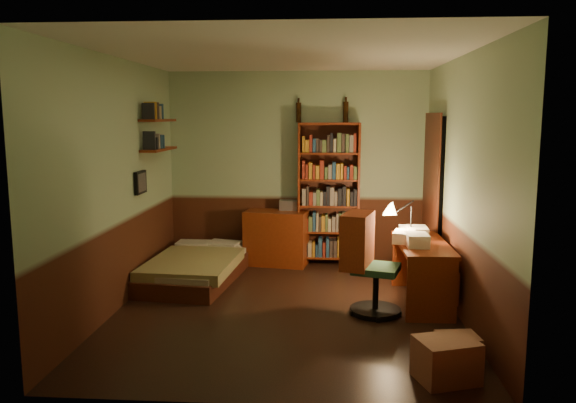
# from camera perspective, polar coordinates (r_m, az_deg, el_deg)

# --- Properties ---
(floor) EXTENTS (3.50, 4.00, 0.02)m
(floor) POSITION_cam_1_polar(r_m,az_deg,el_deg) (6.00, -0.17, -10.90)
(floor) COLOR black
(floor) RESTS_ON ground
(ceiling) EXTENTS (3.50, 4.00, 0.02)m
(ceiling) POSITION_cam_1_polar(r_m,az_deg,el_deg) (5.69, -0.18, 14.82)
(ceiling) COLOR silver
(ceiling) RESTS_ON wall_back
(wall_back) EXTENTS (3.50, 0.02, 2.60)m
(wall_back) POSITION_cam_1_polar(r_m,az_deg,el_deg) (7.69, 0.93, 3.44)
(wall_back) COLOR #9ABA91
(wall_back) RESTS_ON ground
(wall_left) EXTENTS (0.02, 4.00, 2.60)m
(wall_left) POSITION_cam_1_polar(r_m,az_deg,el_deg) (6.09, -16.95, 1.68)
(wall_left) COLOR #9ABA91
(wall_left) RESTS_ON ground
(wall_right) EXTENTS (0.02, 4.00, 2.60)m
(wall_right) POSITION_cam_1_polar(r_m,az_deg,el_deg) (5.84, 17.32, 1.39)
(wall_right) COLOR #9ABA91
(wall_right) RESTS_ON ground
(wall_front) EXTENTS (3.50, 0.02, 2.60)m
(wall_front) POSITION_cam_1_polar(r_m,az_deg,el_deg) (3.72, -2.46, -2.17)
(wall_front) COLOR #9ABA91
(wall_front) RESTS_ON ground
(doorway) EXTENTS (0.06, 0.90, 2.00)m
(doorway) POSITION_cam_1_polar(r_m,az_deg,el_deg) (7.13, 14.53, 0.32)
(doorway) COLOR black
(doorway) RESTS_ON ground
(door_trim) EXTENTS (0.02, 0.98, 2.08)m
(door_trim) POSITION_cam_1_polar(r_m,az_deg,el_deg) (7.13, 14.26, 0.33)
(door_trim) COLOR #3D1A0F
(door_trim) RESTS_ON ground
(bed) EXTENTS (1.14, 1.86, 0.52)m
(bed) POSITION_cam_1_polar(r_m,az_deg,el_deg) (7.02, -9.36, -5.80)
(bed) COLOR olive
(bed) RESTS_ON ground
(dresser) EXTENTS (0.89, 0.54, 0.74)m
(dresser) POSITION_cam_1_polar(r_m,az_deg,el_deg) (7.61, -1.20, -3.72)
(dresser) COLOR maroon
(dresser) RESTS_ON ground
(mini_stereo) EXTENTS (0.25, 0.19, 0.13)m
(mini_stereo) POSITION_cam_1_polar(r_m,az_deg,el_deg) (7.64, 0.03, -0.36)
(mini_stereo) COLOR #B2B2B7
(mini_stereo) RESTS_ON dresser
(bookshelf) EXTENTS (0.83, 0.28, 1.92)m
(bookshelf) POSITION_cam_1_polar(r_m,az_deg,el_deg) (7.56, 4.12, 0.72)
(bookshelf) COLOR maroon
(bookshelf) RESTS_ON ground
(bottle_left) EXTENTS (0.09, 0.09, 0.26)m
(bottle_left) POSITION_cam_1_polar(r_m,az_deg,el_deg) (7.61, 1.08, 9.03)
(bottle_left) COLOR black
(bottle_left) RESTS_ON bookshelf
(bottle_right) EXTENTS (0.08, 0.08, 0.28)m
(bottle_right) POSITION_cam_1_polar(r_m,az_deg,el_deg) (7.60, 5.89, 9.03)
(bottle_right) COLOR black
(bottle_right) RESTS_ON bookshelf
(desk) EXTENTS (0.53, 1.25, 0.66)m
(desk) POSITION_cam_1_polar(r_m,az_deg,el_deg) (6.25, 13.42, -7.05)
(desk) COLOR maroon
(desk) RESTS_ON ground
(paper_stack) EXTENTS (0.28, 0.34, 0.12)m
(paper_stack) POSITION_cam_1_polar(r_m,az_deg,el_deg) (6.13, 11.71, -3.53)
(paper_stack) COLOR silver
(paper_stack) RESTS_ON desk
(desk_lamp) EXTENTS (0.21, 0.21, 0.54)m
(desk_lamp) POSITION_cam_1_polar(r_m,az_deg,el_deg) (6.36, 12.41, -1.18)
(desk_lamp) COLOR black
(desk_lamp) RESTS_ON desk
(office_chair) EXTENTS (0.52, 0.48, 0.86)m
(office_chair) POSITION_cam_1_polar(r_m,az_deg,el_deg) (5.80, 8.94, -7.16)
(office_chair) COLOR #2B5939
(office_chair) RESTS_ON ground
(red_jacket) EXTENTS (0.26, 0.48, 0.56)m
(red_jacket) POSITION_cam_1_polar(r_m,az_deg,el_deg) (5.66, 6.91, -0.12)
(red_jacket) COLOR #AF4020
(red_jacket) RESTS_ON office_chair
(wall_shelf_lower) EXTENTS (0.20, 0.90, 0.03)m
(wall_shelf_lower) POSITION_cam_1_polar(r_m,az_deg,el_deg) (7.06, -12.95, 5.19)
(wall_shelf_lower) COLOR maroon
(wall_shelf_lower) RESTS_ON wall_left
(wall_shelf_upper) EXTENTS (0.20, 0.90, 0.03)m
(wall_shelf_upper) POSITION_cam_1_polar(r_m,az_deg,el_deg) (7.05, -13.05, 8.03)
(wall_shelf_upper) COLOR maroon
(wall_shelf_upper) RESTS_ON wall_left
(framed_picture) EXTENTS (0.04, 0.32, 0.26)m
(framed_picture) POSITION_cam_1_polar(r_m,az_deg,el_deg) (6.64, -14.76, 1.89)
(framed_picture) COLOR black
(framed_picture) RESTS_ON wall_left
(cardboard_box_a) EXTENTS (0.52, 0.47, 0.32)m
(cardboard_box_a) POSITION_cam_1_polar(r_m,az_deg,el_deg) (4.60, 15.77, -15.24)
(cardboard_box_a) COLOR #A36C52
(cardboard_box_a) RESTS_ON ground
(cardboard_box_b) EXTENTS (0.35, 0.31, 0.23)m
(cardboard_box_b) POSITION_cam_1_polar(r_m,az_deg,el_deg) (4.96, 16.85, -14.07)
(cardboard_box_b) COLOR #A36C52
(cardboard_box_b) RESTS_ON ground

